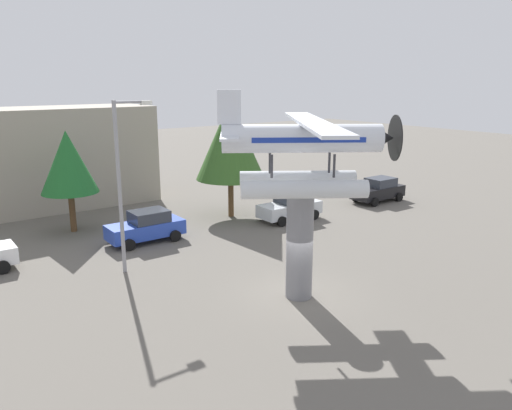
{
  "coord_description": "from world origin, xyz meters",
  "views": [
    {
      "loc": [
        -13.02,
        -14.7,
        8.83
      ],
      "look_at": [
        0.0,
        3.0,
        3.33
      ],
      "focal_mm": 35.43,
      "sensor_mm": 36.0,
      "label": 1
    }
  ],
  "objects_px": {
    "car_mid_blue": "(146,226)",
    "streetlight_primary": "(123,175)",
    "car_far_silver": "(290,206)",
    "storefront_building": "(44,158)",
    "tree_east": "(68,162)",
    "tree_center_back": "(230,141)",
    "car_distant_black": "(379,190)",
    "floatplane_monument": "(305,151)",
    "display_pedestal": "(300,246)"
  },
  "relations": [
    {
      "from": "car_mid_blue",
      "to": "streetlight_primary",
      "type": "height_order",
      "value": "streetlight_primary"
    },
    {
      "from": "car_mid_blue",
      "to": "car_far_silver",
      "type": "xyz_separation_m",
      "value": [
        9.37,
        -1.26,
        0.0
      ]
    },
    {
      "from": "storefront_building",
      "to": "tree_east",
      "type": "bearing_deg",
      "value": -93.28
    },
    {
      "from": "streetlight_primary",
      "to": "tree_east",
      "type": "xyz_separation_m",
      "value": [
        -0.1,
        8.05,
        -0.45
      ]
    },
    {
      "from": "car_far_silver",
      "to": "tree_center_back",
      "type": "relative_size",
      "value": 0.56
    },
    {
      "from": "storefront_building",
      "to": "tree_east",
      "type": "relative_size",
      "value": 2.46
    },
    {
      "from": "car_far_silver",
      "to": "streetlight_primary",
      "type": "xyz_separation_m",
      "value": [
        -11.95,
        -2.36,
        3.72
      ]
    },
    {
      "from": "car_mid_blue",
      "to": "car_distant_black",
      "type": "bearing_deg",
      "value": 175.86
    },
    {
      "from": "storefront_building",
      "to": "tree_east",
      "type": "distance_m",
      "value": 7.06
    },
    {
      "from": "tree_center_back",
      "to": "floatplane_monument",
      "type": "bearing_deg",
      "value": -110.66
    },
    {
      "from": "display_pedestal",
      "to": "floatplane_monument",
      "type": "height_order",
      "value": "floatplane_monument"
    },
    {
      "from": "floatplane_monument",
      "to": "tree_center_back",
      "type": "xyz_separation_m",
      "value": [
        4.65,
        12.32,
        -1.11
      ]
    },
    {
      "from": "floatplane_monument",
      "to": "car_far_silver",
      "type": "xyz_separation_m",
      "value": [
        7.26,
        9.37,
        -5.23
      ]
    },
    {
      "from": "car_mid_blue",
      "to": "car_distant_black",
      "type": "height_order",
      "value": "same"
    },
    {
      "from": "display_pedestal",
      "to": "floatplane_monument",
      "type": "distance_m",
      "value": 3.89
    },
    {
      "from": "car_far_silver",
      "to": "storefront_building",
      "type": "bearing_deg",
      "value": -47.48
    },
    {
      "from": "car_far_silver",
      "to": "streetlight_primary",
      "type": "height_order",
      "value": "streetlight_primary"
    },
    {
      "from": "car_mid_blue",
      "to": "tree_east",
      "type": "xyz_separation_m",
      "value": [
        -2.68,
        4.43,
        3.27
      ]
    },
    {
      "from": "streetlight_primary",
      "to": "tree_east",
      "type": "bearing_deg",
      "value": 90.7
    },
    {
      "from": "car_far_silver",
      "to": "car_distant_black",
      "type": "height_order",
      "value": "same"
    },
    {
      "from": "car_mid_blue",
      "to": "storefront_building",
      "type": "bearing_deg",
      "value": -78.73
    },
    {
      "from": "streetlight_primary",
      "to": "car_far_silver",
      "type": "bearing_deg",
      "value": 11.17
    },
    {
      "from": "car_far_silver",
      "to": "tree_east",
      "type": "xyz_separation_m",
      "value": [
        -12.05,
        5.69,
        3.27
      ]
    },
    {
      "from": "display_pedestal",
      "to": "tree_east",
      "type": "distance_m",
      "value": 15.82
    },
    {
      "from": "car_mid_blue",
      "to": "car_far_silver",
      "type": "bearing_deg",
      "value": 172.32
    },
    {
      "from": "floatplane_monument",
      "to": "storefront_building",
      "type": "height_order",
      "value": "floatplane_monument"
    },
    {
      "from": "storefront_building",
      "to": "streetlight_primary",
      "type": "bearing_deg",
      "value": -91.16
    },
    {
      "from": "car_mid_blue",
      "to": "tree_center_back",
      "type": "height_order",
      "value": "tree_center_back"
    },
    {
      "from": "car_far_silver",
      "to": "streetlight_primary",
      "type": "bearing_deg",
      "value": 11.17
    },
    {
      "from": "car_mid_blue",
      "to": "streetlight_primary",
      "type": "bearing_deg",
      "value": 54.51
    },
    {
      "from": "car_far_silver",
      "to": "storefront_building",
      "type": "height_order",
      "value": "storefront_building"
    },
    {
      "from": "car_mid_blue",
      "to": "display_pedestal",
      "type": "bearing_deg",
      "value": 100.71
    },
    {
      "from": "car_far_silver",
      "to": "storefront_building",
      "type": "relative_size",
      "value": 0.28
    },
    {
      "from": "car_mid_blue",
      "to": "storefront_building",
      "type": "height_order",
      "value": "storefront_building"
    },
    {
      "from": "car_distant_black",
      "to": "streetlight_primary",
      "type": "distance_m",
      "value": 20.9
    },
    {
      "from": "display_pedestal",
      "to": "car_distant_black",
      "type": "relative_size",
      "value": 1.06
    },
    {
      "from": "car_mid_blue",
      "to": "car_distant_black",
      "type": "distance_m",
      "value": 17.9
    },
    {
      "from": "floatplane_monument",
      "to": "tree_east",
      "type": "xyz_separation_m",
      "value": [
        -4.79,
        15.06,
        -1.96
      ]
    },
    {
      "from": "car_far_silver",
      "to": "tree_east",
      "type": "bearing_deg",
      "value": -25.28
    },
    {
      "from": "car_mid_blue",
      "to": "tree_center_back",
      "type": "relative_size",
      "value": 0.56
    },
    {
      "from": "tree_east",
      "to": "tree_center_back",
      "type": "relative_size",
      "value": 0.8
    },
    {
      "from": "car_far_silver",
      "to": "car_mid_blue",
      "type": "bearing_deg",
      "value": -7.68
    },
    {
      "from": "floatplane_monument",
      "to": "streetlight_primary",
      "type": "relative_size",
      "value": 1.17
    },
    {
      "from": "car_far_silver",
      "to": "tree_east",
      "type": "distance_m",
      "value": 13.72
    },
    {
      "from": "display_pedestal",
      "to": "tree_center_back",
      "type": "xyz_separation_m",
      "value": [
        4.76,
        12.25,
        2.78
      ]
    },
    {
      "from": "car_mid_blue",
      "to": "streetlight_primary",
      "type": "distance_m",
      "value": 5.8
    },
    {
      "from": "display_pedestal",
      "to": "tree_center_back",
      "type": "height_order",
      "value": "tree_center_back"
    },
    {
      "from": "car_distant_black",
      "to": "tree_center_back",
      "type": "relative_size",
      "value": 0.56
    },
    {
      "from": "storefront_building",
      "to": "car_mid_blue",
      "type": "bearing_deg",
      "value": -78.73
    },
    {
      "from": "car_far_silver",
      "to": "tree_center_back",
      "type": "bearing_deg",
      "value": -48.45
    }
  ]
}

